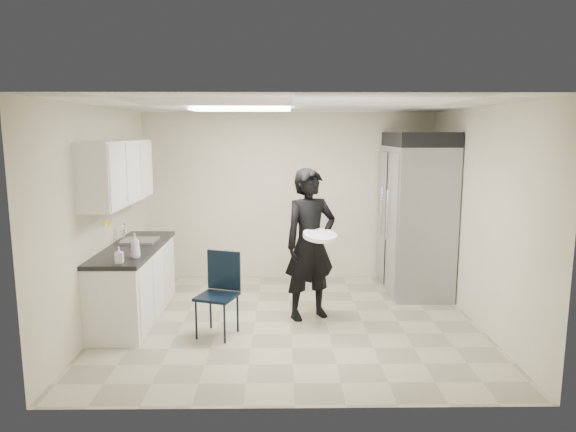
{
  "coord_description": "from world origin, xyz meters",
  "views": [
    {
      "loc": [
        -0.11,
        -6.0,
        2.3
      ],
      "look_at": [
        -0.03,
        0.2,
        1.28
      ],
      "focal_mm": 32.0,
      "sensor_mm": 36.0,
      "label": 1
    }
  ],
  "objects_px": {
    "folding_chair": "(217,297)",
    "man_tuxedo": "(310,244)",
    "lower_counter": "(134,284)",
    "commercial_fridge": "(416,220)"
  },
  "relations": [
    {
      "from": "folding_chair",
      "to": "man_tuxedo",
      "type": "bearing_deg",
      "value": 47.7
    },
    {
      "from": "commercial_fridge",
      "to": "folding_chair",
      "type": "height_order",
      "value": "commercial_fridge"
    },
    {
      "from": "lower_counter",
      "to": "man_tuxedo",
      "type": "bearing_deg",
      "value": -0.9
    },
    {
      "from": "lower_counter",
      "to": "man_tuxedo",
      "type": "distance_m",
      "value": 2.25
    },
    {
      "from": "lower_counter",
      "to": "folding_chair",
      "type": "relative_size",
      "value": 2.06
    },
    {
      "from": "lower_counter",
      "to": "commercial_fridge",
      "type": "xyz_separation_m",
      "value": [
        3.78,
        1.07,
        0.62
      ]
    },
    {
      "from": "lower_counter",
      "to": "folding_chair",
      "type": "height_order",
      "value": "folding_chair"
    },
    {
      "from": "lower_counter",
      "to": "man_tuxedo",
      "type": "relative_size",
      "value": 1.02
    },
    {
      "from": "lower_counter",
      "to": "commercial_fridge",
      "type": "height_order",
      "value": "commercial_fridge"
    },
    {
      "from": "folding_chair",
      "to": "man_tuxedo",
      "type": "height_order",
      "value": "man_tuxedo"
    }
  ]
}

